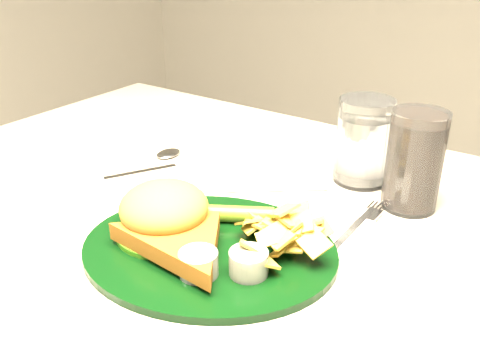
{
  "coord_description": "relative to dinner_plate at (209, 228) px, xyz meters",
  "views": [
    {
      "loc": [
        0.33,
        -0.5,
        1.1
      ],
      "look_at": [
        -0.03,
        0.01,
        0.8
      ],
      "focal_mm": 40.0,
      "sensor_mm": 36.0,
      "label": 1
    }
  ],
  "objects": [
    {
      "name": "dinner_plate",
      "position": [
        0.0,
        0.0,
        0.0
      ],
      "size": [
        0.37,
        0.34,
        0.07
      ],
      "primitive_type": null,
      "rotation": [
        0.0,
        0.0,
        0.35
      ],
      "color": "black",
      "rests_on": "table"
    },
    {
      "name": "water_glass",
      "position": [
        0.07,
        0.29,
        0.03
      ],
      "size": [
        0.1,
        0.1,
        0.13
      ],
      "primitive_type": "cylinder",
      "rotation": [
        0.0,
        0.0,
        -0.35
      ],
      "color": "white",
      "rests_on": "table"
    },
    {
      "name": "cola_glass",
      "position": [
        0.15,
        0.25,
        0.03
      ],
      "size": [
        0.08,
        0.08,
        0.14
      ],
      "primitive_type": "cylinder",
      "rotation": [
        0.0,
        0.0,
        -0.02
      ],
      "color": "black",
      "rests_on": "table"
    },
    {
      "name": "fork_napkin",
      "position": [
        0.12,
        0.12,
        -0.03
      ],
      "size": [
        0.11,
        0.15,
        0.01
      ],
      "primitive_type": null,
      "rotation": [
        0.0,
        0.0,
        0.01
      ],
      "color": "white",
      "rests_on": "table"
    },
    {
      "name": "spoon",
      "position": [
        -0.22,
        0.11,
        -0.03
      ],
      "size": [
        0.11,
        0.16,
        0.01
      ],
      "primitive_type": null,
      "rotation": [
        0.0,
        0.0,
        -0.52
      ],
      "color": "silver",
      "rests_on": "table"
    },
    {
      "name": "wrapped_straw",
      "position": [
        -0.05,
        0.16,
        -0.03
      ],
      "size": [
        0.22,
        0.2,
        0.01
      ],
      "primitive_type": null,
      "rotation": [
        0.0,
        0.0,
        0.66
      ],
      "color": "silver",
      "rests_on": "table"
    }
  ]
}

